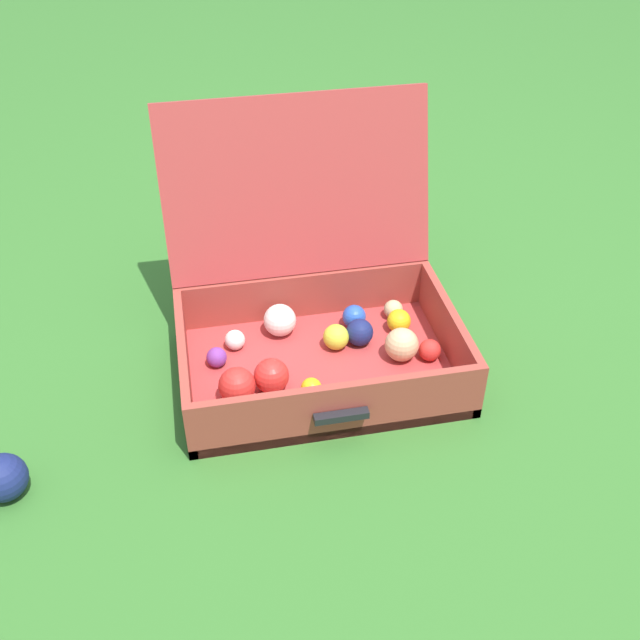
{
  "coord_description": "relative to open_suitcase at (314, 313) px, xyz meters",
  "views": [
    {
      "loc": [
        -0.29,
        -1.2,
        1.13
      ],
      "look_at": [
        -0.05,
        0.04,
        0.15
      ],
      "focal_mm": 42.14,
      "sensor_mm": 36.0,
      "label": 1
    }
  ],
  "objects": [
    {
      "name": "open_suitcase",
      "position": [
        0.0,
        0.0,
        0.0
      ],
      "size": [
        0.61,
        0.55,
        0.53
      ],
      "color": "#B23838",
      "rests_on": "ground"
    },
    {
      "name": "ground_plane",
      "position": [
        0.05,
        -0.11,
        -0.12
      ],
      "size": [
        16.0,
        16.0,
        0.0
      ],
      "primitive_type": "plane",
      "color": "#336B28"
    },
    {
      "name": "stray_ball_on_grass",
      "position": [
        -0.64,
        -0.29,
        -0.07
      ],
      "size": [
        0.09,
        0.09,
        0.09
      ],
      "primitive_type": "sphere",
      "color": "navy",
      "rests_on": "ground"
    }
  ]
}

